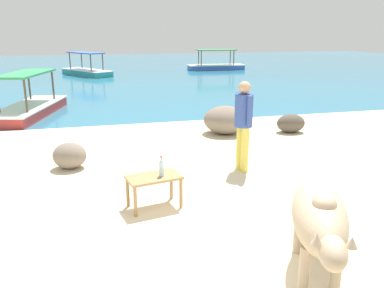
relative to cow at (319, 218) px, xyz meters
The scene contains 12 objects.
sand_beach 1.03m from the cow, 149.34° to the left, with size 18.00×14.00×0.04m, color beige.
water_surface 22.41m from the cow, 91.68° to the left, with size 60.00×36.00×0.03m, color teal.
cow is the anchor object (origin of this frame).
low_bench_table 2.47m from the cow, 123.32° to the left, with size 0.83×0.58×0.47m.
bottle 2.39m from the cow, 121.31° to the left, with size 0.07×0.07×0.30m.
person_standing 3.26m from the cow, 82.18° to the left, with size 0.32×0.51×1.62m.
shore_rock_large 4.87m from the cow, 122.45° to the left, with size 0.61×0.55×0.49m, color gray.
shore_rock_medium 6.12m from the cow, 64.49° to the left, with size 0.72×0.51×0.46m, color brown.
shore_rock_small 5.90m from the cow, 80.21° to the left, with size 1.06×0.98×0.69m, color gray.
boat_blue 22.49m from the cow, 75.04° to the left, with size 3.72×1.31×1.29m.
boat_teal 20.52m from the cow, 96.65° to the left, with size 2.96×3.71×1.29m.
boat_red 10.20m from the cow, 113.06° to the left, with size 2.03×3.84×1.29m.
Camera 1 is at (-1.45, -3.52, 2.51)m, focal length 36.73 mm.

